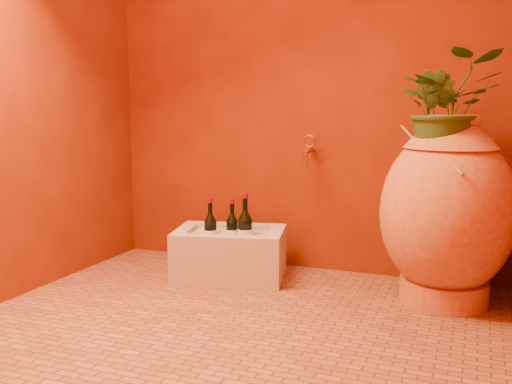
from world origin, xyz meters
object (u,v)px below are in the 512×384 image
at_px(stone_basin, 230,255).
at_px(wall_tap, 309,149).
at_px(wine_bottle_b, 245,232).
at_px(wine_bottle_c, 211,232).
at_px(wine_bottle_a, 232,232).
at_px(amphora, 447,211).

relative_size(stone_basin, wall_tap, 3.84).
bearing_deg(wine_bottle_b, stone_basin, -179.19).
distance_m(stone_basin, wine_bottle_b, 0.17).
bearing_deg(stone_basin, wine_bottle_b, 0.81).
bearing_deg(wine_bottle_c, stone_basin, 13.57).
height_order(wine_bottle_a, wall_tap, wall_tap).
distance_m(stone_basin, wine_bottle_c, 0.17).
distance_m(stone_basin, wall_tap, 0.78).
height_order(stone_basin, wine_bottle_b, wine_bottle_b).
xyz_separation_m(amphora, wine_bottle_c, (-1.30, -0.04, -0.21)).
xyz_separation_m(stone_basin, wine_bottle_c, (-0.11, -0.03, 0.13)).
height_order(amphora, wall_tap, amphora).
bearing_deg(wine_bottle_a, amphora, -1.61).
bearing_deg(stone_basin, wine_bottle_c, -166.43).
distance_m(stone_basin, wine_bottle_a, 0.14).
xyz_separation_m(wine_bottle_a, wine_bottle_c, (-0.11, -0.07, 0.00)).
bearing_deg(wine_bottle_b, amphora, 0.64).
bearing_deg(wall_tap, wine_bottle_a, -148.06).
relative_size(stone_basin, wine_bottle_b, 2.01).
bearing_deg(wall_tap, amphora, -18.95).
relative_size(amphora, wine_bottle_b, 2.75).
distance_m(amphora, wine_bottle_c, 1.32).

